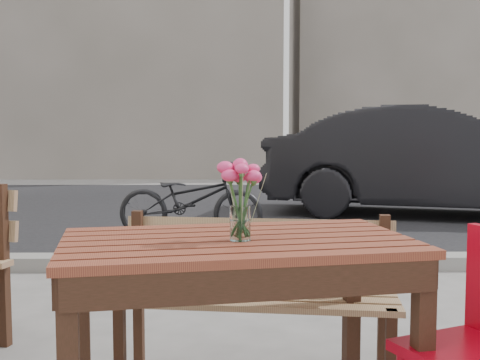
{
  "coord_description": "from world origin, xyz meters",
  "views": [
    {
      "loc": [
        -0.21,
        -2.11,
        1.2
      ],
      "look_at": [
        -0.19,
        0.11,
        1.01
      ],
      "focal_mm": 45.0,
      "sensor_mm": 36.0,
      "label": 1
    }
  ],
  "objects_px": {
    "main_vase": "(240,190)",
    "parked_car": "(433,161)",
    "main_table": "(237,273)",
    "bicycle": "(190,200)"
  },
  "relations": [
    {
      "from": "main_vase",
      "to": "parked_car",
      "type": "distance_m",
      "value": 6.78
    },
    {
      "from": "main_vase",
      "to": "bicycle",
      "type": "relative_size",
      "value": 0.19
    },
    {
      "from": "main_table",
      "to": "parked_car",
      "type": "height_order",
      "value": "parked_car"
    },
    {
      "from": "main_table",
      "to": "bicycle",
      "type": "distance_m",
      "value": 4.43
    },
    {
      "from": "parked_car",
      "to": "bicycle",
      "type": "xyz_separation_m",
      "value": [
        -3.27,
        -1.74,
        -0.34
      ]
    },
    {
      "from": "main_table",
      "to": "bicycle",
      "type": "xyz_separation_m",
      "value": [
        -0.49,
        4.4,
        -0.24
      ]
    },
    {
      "from": "main_table",
      "to": "parked_car",
      "type": "distance_m",
      "value": 6.74
    },
    {
      "from": "main_vase",
      "to": "main_table",
      "type": "bearing_deg",
      "value": 102.69
    },
    {
      "from": "main_table",
      "to": "main_vase",
      "type": "bearing_deg",
      "value": -88.15
    },
    {
      "from": "main_vase",
      "to": "parked_car",
      "type": "bearing_deg",
      "value": 65.89
    }
  ]
}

